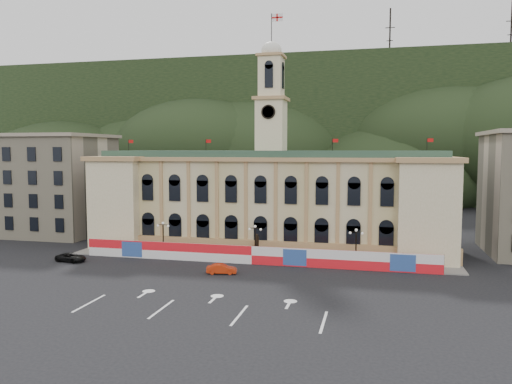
% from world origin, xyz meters
% --- Properties ---
extents(ground, '(260.00, 260.00, 0.00)m').
position_xyz_m(ground, '(0.00, 0.00, 0.00)').
color(ground, black).
rests_on(ground, ground).
extents(lane_markings, '(26.00, 10.00, 0.02)m').
position_xyz_m(lane_markings, '(0.00, -5.00, 0.00)').
color(lane_markings, white).
rests_on(lane_markings, ground).
extents(hill_ridge, '(230.00, 80.00, 64.00)m').
position_xyz_m(hill_ridge, '(0.03, 121.99, 19.48)').
color(hill_ridge, black).
rests_on(hill_ridge, ground).
extents(city_hall, '(56.20, 17.60, 37.10)m').
position_xyz_m(city_hall, '(0.00, 27.63, 7.85)').
color(city_hall, beige).
rests_on(city_hall, ground).
extents(side_building_left, '(21.00, 17.00, 18.60)m').
position_xyz_m(side_building_left, '(-43.00, 30.93, 9.33)').
color(side_building_left, '#C4B797').
rests_on(side_building_left, ground).
extents(hoarding_fence, '(50.00, 0.44, 2.50)m').
position_xyz_m(hoarding_fence, '(0.06, 15.07, 1.25)').
color(hoarding_fence, red).
rests_on(hoarding_fence, ground).
extents(pavement, '(56.00, 5.50, 0.16)m').
position_xyz_m(pavement, '(0.00, 17.75, 0.08)').
color(pavement, slate).
rests_on(pavement, ground).
extents(statue, '(1.40, 1.40, 3.72)m').
position_xyz_m(statue, '(0.00, 18.00, 1.19)').
color(statue, '#595651').
rests_on(statue, ground).
extents(lamp_left, '(1.96, 0.44, 5.15)m').
position_xyz_m(lamp_left, '(-14.00, 17.00, 3.07)').
color(lamp_left, black).
rests_on(lamp_left, ground).
extents(lamp_center, '(1.96, 0.44, 5.15)m').
position_xyz_m(lamp_center, '(0.00, 17.00, 3.07)').
color(lamp_center, black).
rests_on(lamp_center, ground).
extents(lamp_right, '(1.96, 0.44, 5.15)m').
position_xyz_m(lamp_right, '(14.00, 17.00, 3.07)').
color(lamp_right, black).
rests_on(lamp_right, ground).
extents(red_sedan, '(2.81, 4.34, 1.26)m').
position_xyz_m(red_sedan, '(-2.43, 8.88, 0.63)').
color(red_sedan, red).
rests_on(red_sedan, ground).
extents(black_suv, '(3.15, 4.91, 1.22)m').
position_xyz_m(black_suv, '(-25.17, 10.54, 0.61)').
color(black_suv, black).
rests_on(black_suv, ground).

